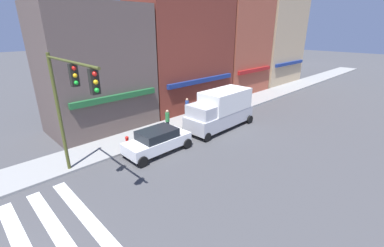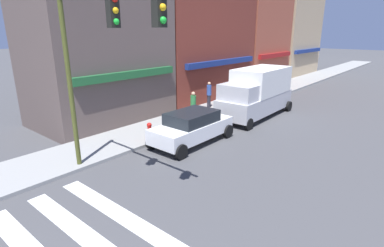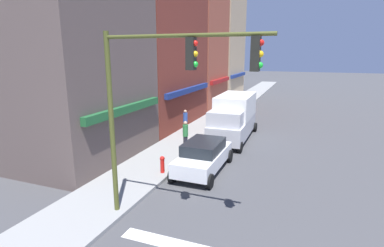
{
  "view_description": "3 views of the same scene",
  "coord_description": "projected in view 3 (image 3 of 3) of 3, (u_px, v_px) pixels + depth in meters",
  "views": [
    {
      "loc": [
        1.21,
        -7.66,
        7.68
      ],
      "look_at": [
        13.32,
        4.7,
        1.2
      ],
      "focal_mm": 24.0,
      "sensor_mm": 36.0,
      "label": 1
    },
    {
      "loc": [
        -0.31,
        -4.19,
        5.28
      ],
      "look_at": [
        10.19,
        4.7,
        1.0
      ],
      "focal_mm": 28.0,
      "sensor_mm": 36.0,
      "label": 2
    },
    {
      "loc": [
        -3.3,
        0.11,
        5.84
      ],
      "look_at": [
        11.94,
        6.0,
        2.0
      ],
      "focal_mm": 28.0,
      "sensor_mm": 36.0,
      "label": 3
    }
  ],
  "objects": [
    {
      "name": "fire_hydrant",
      "position": [
        162.0,
        164.0,
        14.54
      ],
      "size": [
        0.24,
        0.24,
        0.84
      ],
      "color": "red",
      "rests_on": "sidewalk_left"
    },
    {
      "name": "traffic_signal",
      "position": [
        161.0,
        88.0,
        9.46
      ],
      "size": [
        0.32,
        5.52,
        6.55
      ],
      "color": "#474C1E",
      "rests_on": "ground_plane"
    },
    {
      "name": "pedestrian_green_top",
      "position": [
        185.0,
        135.0,
        17.91
      ],
      "size": [
        0.32,
        0.32,
        1.77
      ],
      "rotation": [
        0.0,
        0.0,
        2.84
      ],
      "color": "#23232D",
      "rests_on": "sidewalk_left"
    },
    {
      "name": "storefront_row",
      "position": [
        188.0,
        46.0,
        29.48
      ],
      "size": [
        35.08,
        5.3,
        14.97
      ],
      "color": "brown",
      "rests_on": "ground_plane"
    },
    {
      "name": "pedestrian_blue_shirt",
      "position": [
        185.0,
        121.0,
        21.45
      ],
      "size": [
        0.32,
        0.32,
        1.77
      ],
      "rotation": [
        0.0,
        0.0,
        5.09
      ],
      "color": "#23232D",
      "rests_on": "sidewalk_left"
    },
    {
      "name": "pedestrian_red_jacket",
      "position": [
        214.0,
        108.0,
        26.51
      ],
      "size": [
        0.32,
        0.32,
        1.77
      ],
      "rotation": [
        0.0,
        0.0,
        1.75
      ],
      "color": "#23232D",
      "rests_on": "sidewalk_left"
    },
    {
      "name": "box_truck_silver",
      "position": [
        234.0,
        117.0,
        20.59
      ],
      "size": [
        6.25,
        2.42,
        3.04
      ],
      "rotation": [
        0.0,
        0.0,
        0.02
      ],
      "color": "#B7B7BC",
      "rests_on": "ground_plane"
    },
    {
      "name": "sedan_white",
      "position": [
        204.0,
        155.0,
        15.01
      ],
      "size": [
        4.41,
        2.02,
        1.59
      ],
      "rotation": [
        0.0,
        0.0,
        -0.0
      ],
      "color": "white",
      "rests_on": "ground_plane"
    }
  ]
}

